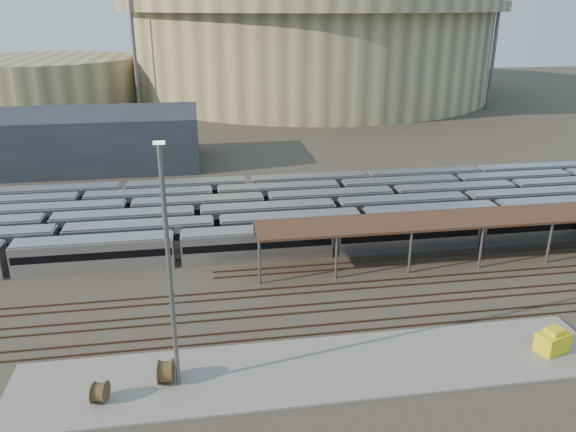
{
  "coord_description": "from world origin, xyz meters",
  "views": [
    {
      "loc": [
        -13.63,
        -53.66,
        28.71
      ],
      "look_at": [
        -3.15,
        12.0,
        3.69
      ],
      "focal_mm": 35.0,
      "sensor_mm": 36.0,
      "label": 1
    }
  ],
  "objects_px": {
    "cable_reel_east": "(100,392)",
    "yellow_equipment": "(553,342)",
    "yard_light_pole": "(170,271)",
    "cable_reel_west": "(166,372)"
  },
  "relations": [
    {
      "from": "cable_reel_east",
      "to": "yellow_equipment",
      "type": "height_order",
      "value": "yellow_equipment"
    },
    {
      "from": "yellow_equipment",
      "to": "yard_light_pole",
      "type": "bearing_deg",
      "value": 159.3
    },
    {
      "from": "cable_reel_east",
      "to": "yellow_equipment",
      "type": "relative_size",
      "value": 0.59
    },
    {
      "from": "cable_reel_west",
      "to": "yellow_equipment",
      "type": "distance_m",
      "value": 33.33
    },
    {
      "from": "cable_reel_east",
      "to": "yard_light_pole",
      "type": "height_order",
      "value": "yard_light_pole"
    },
    {
      "from": "cable_reel_west",
      "to": "yard_light_pole",
      "type": "relative_size",
      "value": 0.1
    },
    {
      "from": "yellow_equipment",
      "to": "cable_reel_west",
      "type": "bearing_deg",
      "value": 158.76
    },
    {
      "from": "cable_reel_west",
      "to": "yellow_equipment",
      "type": "xyz_separation_m",
      "value": [
        33.32,
        -0.84,
        -0.1
      ]
    },
    {
      "from": "cable_reel_east",
      "to": "cable_reel_west",
      "type": "bearing_deg",
      "value": 18.15
    },
    {
      "from": "cable_reel_east",
      "to": "yard_light_pole",
      "type": "distance_m",
      "value": 10.95
    }
  ]
}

